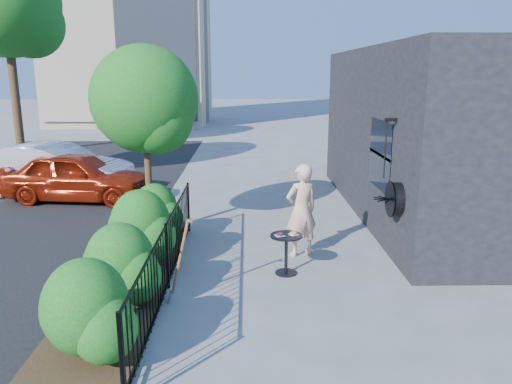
{
  "coord_description": "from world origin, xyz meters",
  "views": [
    {
      "loc": [
        -0.2,
        -7.58,
        3.43
      ],
      "look_at": [
        -0.04,
        1.69,
        1.2
      ],
      "focal_mm": 35.0,
      "sensor_mm": 36.0,
      "label": 1
    }
  ],
  "objects_px": {
    "car_red": "(78,176)",
    "patio_tree": "(148,106)",
    "shovel": "(178,265)",
    "car_silver": "(54,169)",
    "cafe_table": "(286,247)",
    "street_tree_far": "(7,9)",
    "woman": "(301,210)"
  },
  "relations": [
    {
      "from": "car_red",
      "to": "patio_tree",
      "type": "bearing_deg",
      "value": -132.56
    },
    {
      "from": "shovel",
      "to": "car_silver",
      "type": "xyz_separation_m",
      "value": [
        -4.48,
        6.99,
        0.15
      ]
    },
    {
      "from": "patio_tree",
      "to": "shovel",
      "type": "distance_m",
      "value": 4.02
    },
    {
      "from": "cafe_table",
      "to": "car_silver",
      "type": "xyz_separation_m",
      "value": [
        -6.2,
        5.94,
        0.25
      ]
    },
    {
      "from": "street_tree_far",
      "to": "car_silver",
      "type": "xyz_separation_m",
      "value": [
        4.2,
        -7.45,
        -5.18
      ]
    },
    {
      "from": "patio_tree",
      "to": "woman",
      "type": "height_order",
      "value": "patio_tree"
    },
    {
      "from": "cafe_table",
      "to": "woman",
      "type": "xyz_separation_m",
      "value": [
        0.35,
        0.93,
        0.4
      ]
    },
    {
      "from": "car_red",
      "to": "woman",
      "type": "bearing_deg",
      "value": -120.39
    },
    {
      "from": "street_tree_far",
      "to": "shovel",
      "type": "bearing_deg",
      "value": -58.98
    },
    {
      "from": "street_tree_far",
      "to": "woman",
      "type": "bearing_deg",
      "value": -49.22
    },
    {
      "from": "street_tree_far",
      "to": "patio_tree",
      "type": "bearing_deg",
      "value": -55.49
    },
    {
      "from": "street_tree_far",
      "to": "car_red",
      "type": "distance_m",
      "value": 10.98
    },
    {
      "from": "woman",
      "to": "car_red",
      "type": "height_order",
      "value": "woman"
    },
    {
      "from": "patio_tree",
      "to": "street_tree_far",
      "type": "relative_size",
      "value": 0.48
    },
    {
      "from": "patio_tree",
      "to": "cafe_table",
      "type": "height_order",
      "value": "patio_tree"
    },
    {
      "from": "patio_tree",
      "to": "cafe_table",
      "type": "bearing_deg",
      "value": -39.1
    },
    {
      "from": "cafe_table",
      "to": "shovel",
      "type": "xyz_separation_m",
      "value": [
        -1.72,
        -1.04,
        0.1
      ]
    },
    {
      "from": "street_tree_far",
      "to": "cafe_table",
      "type": "height_order",
      "value": "street_tree_far"
    },
    {
      "from": "patio_tree",
      "to": "car_red",
      "type": "bearing_deg",
      "value": 130.62
    },
    {
      "from": "patio_tree",
      "to": "shovel",
      "type": "height_order",
      "value": "patio_tree"
    },
    {
      "from": "woman",
      "to": "car_silver",
      "type": "height_order",
      "value": "woman"
    },
    {
      "from": "street_tree_far",
      "to": "woman",
      "type": "distance_m",
      "value": 17.21
    },
    {
      "from": "street_tree_far",
      "to": "woman",
      "type": "relative_size",
      "value": 4.64
    },
    {
      "from": "woman",
      "to": "shovel",
      "type": "xyz_separation_m",
      "value": [
        -2.07,
        -1.97,
        -0.3
      ]
    },
    {
      "from": "shovel",
      "to": "car_red",
      "type": "xyz_separation_m",
      "value": [
        -3.57,
        6.26,
        0.09
      ]
    },
    {
      "from": "cafe_table",
      "to": "car_silver",
      "type": "distance_m",
      "value": 8.59
    },
    {
      "from": "car_silver",
      "to": "street_tree_far",
      "type": "bearing_deg",
      "value": 38.52
    },
    {
      "from": "woman",
      "to": "cafe_table",
      "type": "bearing_deg",
      "value": 45.08
    },
    {
      "from": "street_tree_far",
      "to": "cafe_table",
      "type": "relative_size",
      "value": 10.96
    },
    {
      "from": "car_red",
      "to": "cafe_table",
      "type": "bearing_deg",
      "value": -127.76
    },
    {
      "from": "patio_tree",
      "to": "car_silver",
      "type": "xyz_separation_m",
      "value": [
        -3.5,
        3.75,
        -2.03
      ]
    },
    {
      "from": "street_tree_far",
      "to": "car_red",
      "type": "bearing_deg",
      "value": -58.0
    }
  ]
}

